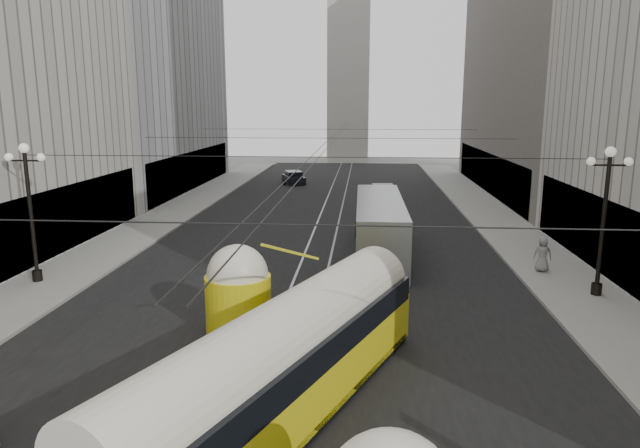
# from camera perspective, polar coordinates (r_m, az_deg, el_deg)

# --- Properties ---
(road) EXTENTS (20.00, 85.00, 0.02)m
(road) POSITION_cam_1_polar(r_m,az_deg,el_deg) (39.79, 0.74, -0.03)
(road) COLOR black
(road) RESTS_ON ground
(sidewalk_left) EXTENTS (4.00, 72.00, 0.15)m
(sidewalk_left) POSITION_cam_1_polar(r_m,az_deg,el_deg) (45.51, -14.22, 1.21)
(sidewalk_left) COLOR gray
(sidewalk_left) RESTS_ON ground
(sidewalk_right) EXTENTS (4.00, 72.00, 0.15)m
(sidewalk_right) POSITION_cam_1_polar(r_m,az_deg,el_deg) (44.16, 16.79, 0.75)
(sidewalk_right) COLOR gray
(sidewalk_right) RESTS_ON ground
(rail_left) EXTENTS (0.12, 85.00, 0.04)m
(rail_left) POSITION_cam_1_polar(r_m,az_deg,el_deg) (39.85, -0.33, -0.02)
(rail_left) COLOR gray
(rail_left) RESTS_ON ground
(rail_right) EXTENTS (0.12, 85.00, 0.04)m
(rail_right) POSITION_cam_1_polar(r_m,az_deg,el_deg) (39.75, 1.82, -0.05)
(rail_right) COLOR gray
(rail_right) RESTS_ON ground
(building_left_far) EXTENTS (12.60, 28.60, 28.60)m
(building_left_far) POSITION_cam_1_polar(r_m,az_deg,el_deg) (59.15, -18.80, 17.19)
(building_left_far) COLOR #999999
(building_left_far) RESTS_ON ground
(building_right_far) EXTENTS (12.60, 32.60, 32.60)m
(building_right_far) POSITION_cam_1_polar(r_m,az_deg,el_deg) (57.67, 23.41, 19.02)
(building_right_far) COLOR #514C47
(building_right_far) RESTS_ON ground
(distant_tower) EXTENTS (6.00, 6.00, 31.36)m
(distant_tower) POSITION_cam_1_polar(r_m,az_deg,el_deg) (86.66, 2.90, 16.33)
(distant_tower) COLOR #B2AFA8
(distant_tower) RESTS_ON ground
(lamppost_left_mid) EXTENTS (1.86, 0.44, 6.37)m
(lamppost_left_mid) POSITION_cam_1_polar(r_m,az_deg,el_deg) (29.01, -27.02, 1.72)
(lamppost_left_mid) COLOR black
(lamppost_left_mid) RESTS_ON sidewalk_left
(lamppost_right_mid) EXTENTS (1.86, 0.44, 6.37)m
(lamppost_right_mid) POSITION_cam_1_polar(r_m,az_deg,el_deg) (26.74, 26.55, 1.00)
(lamppost_right_mid) COLOR black
(lamppost_right_mid) RESTS_ON sidewalk_right
(catenary) EXTENTS (25.00, 72.00, 0.23)m
(catenary) POSITION_cam_1_polar(r_m,az_deg,el_deg) (37.99, 0.85, 8.36)
(catenary) COLOR black
(catenary) RESTS_ON ground
(streetcar) EXTENTS (7.41, 14.14, 3.33)m
(streetcar) POSITION_cam_1_polar(r_m,az_deg,el_deg) (15.28, -3.65, -13.66)
(streetcar) COLOR yellow
(streetcar) RESTS_ON ground
(city_bus) EXTENTS (2.81, 12.07, 3.06)m
(city_bus) POSITION_cam_1_polar(r_m,az_deg,el_deg) (31.72, 5.97, -0.07)
(city_bus) COLOR #96999A
(city_bus) RESTS_ON ground
(sedan_white_far) EXTENTS (2.39, 4.97, 1.52)m
(sedan_white_far) POSITION_cam_1_polar(r_m,az_deg,el_deg) (48.56, 6.36, 2.89)
(sedan_white_far) COLOR silver
(sedan_white_far) RESTS_ON ground
(sedan_dark_far) EXTENTS (2.99, 4.48, 1.31)m
(sedan_dark_far) POSITION_cam_1_polar(r_m,az_deg,el_deg) (60.57, -2.65, 4.63)
(sedan_dark_far) COLOR black
(sedan_dark_far) RESTS_ON ground
(pedestrian_sidewalk_right) EXTENTS (0.94, 0.68, 1.75)m
(pedestrian_sidewalk_right) POSITION_cam_1_polar(r_m,az_deg,el_deg) (29.99, 21.38, -2.82)
(pedestrian_sidewalk_right) COLOR gray
(pedestrian_sidewalk_right) RESTS_ON sidewalk_right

